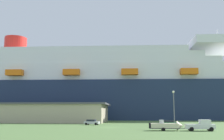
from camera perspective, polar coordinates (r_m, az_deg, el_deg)
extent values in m
plane|color=#4C6B38|center=(94.31, 1.81, -11.57)|extent=(600.00, 600.00, 0.00)
cube|color=#1E2D4C|center=(142.51, -7.65, -6.86)|extent=(242.94, 51.77, 19.50)
cube|color=white|center=(143.43, -7.55, -2.38)|extent=(213.89, 46.90, 2.90)
cube|color=white|center=(144.75, -9.41, -1.24)|extent=(201.82, 45.82, 2.90)
cube|color=white|center=(146.26, -11.22, -0.13)|extent=(188.32, 44.53, 2.90)
cube|color=white|center=(147.98, -13.00, 0.97)|extent=(177.34, 42.86, 2.90)
cube|color=white|center=(149.89, -14.74, 2.03)|extent=(170.85, 41.87, 2.90)
cube|color=white|center=(151.98, -16.43, 3.07)|extent=(164.86, 40.87, 2.90)
cube|color=white|center=(151.89, 20.66, 4.64)|extent=(26.83, 38.83, 4.00)
cylinder|color=red|center=(157.65, -20.49, 5.06)|extent=(13.03, 13.03, 8.98)
cylinder|color=silver|center=(154.42, 22.28, 6.05)|extent=(0.80, 0.80, 12.00)
cube|color=orange|center=(135.14, -20.69, -0.55)|extent=(8.22, 3.79, 2.80)
cube|color=orange|center=(126.65, -8.93, -0.49)|extent=(8.22, 3.79, 2.80)
cube|color=orange|center=(124.10, 3.90, -0.40)|extent=(8.22, 3.79, 2.80)
cube|color=orange|center=(127.83, 16.61, -0.29)|extent=(8.22, 3.79, 2.80)
cube|color=#B7A88C|center=(108.74, -19.40, -9.06)|extent=(67.54, 30.53, 6.46)
cube|color=#4C4C51|center=(108.79, -19.29, -7.21)|extent=(70.24, 31.76, 0.60)
cube|color=white|center=(55.21, 18.77, -11.71)|extent=(5.65, 2.16, 0.90)
cube|color=white|center=(55.41, 19.76, -10.71)|extent=(2.07, 1.90, 0.90)
cube|color=#26333F|center=(55.58, 20.44, -10.76)|extent=(0.15, 1.68, 0.63)
cylinder|color=black|center=(56.67, 20.53, -12.00)|extent=(0.81, 0.30, 0.80)
cylinder|color=black|center=(54.74, 21.08, -12.07)|extent=(0.81, 0.30, 0.80)
cylinder|color=black|center=(55.84, 16.73, -12.24)|extent=(0.81, 0.30, 0.80)
cylinder|color=black|center=(53.88, 17.15, -12.33)|extent=(0.81, 0.30, 0.80)
cube|color=#595960|center=(54.10, 11.47, -12.47)|extent=(5.96, 2.08, 0.16)
cube|color=#595960|center=(54.56, 15.20, -12.31)|extent=(1.94, 0.17, 0.10)
cylinder|color=black|center=(55.13, 11.07, -12.58)|extent=(0.65, 0.24, 0.64)
cylinder|color=black|center=(53.02, 11.30, -12.70)|extent=(0.65, 0.24, 0.64)
cube|color=beige|center=(54.07, 11.45, -11.91)|extent=(5.43, 2.27, 0.90)
cone|color=beige|center=(54.47, 14.75, -11.77)|extent=(1.25, 1.94, 1.91)
cube|color=silver|center=(53.99, 10.84, -11.08)|extent=(0.83, 1.02, 0.70)
cube|color=black|center=(53.85, 8.33, -12.01)|extent=(0.37, 0.51, 1.10)
cylinder|color=slate|center=(63.58, 13.52, -8.63)|extent=(0.20, 0.20, 8.25)
sphere|color=#F9F2CC|center=(63.77, 13.37, -4.70)|extent=(0.56, 0.56, 0.56)
cube|color=#2D723F|center=(72.91, 12.22, -11.46)|extent=(4.51, 1.92, 0.70)
cube|color=#1E232D|center=(72.90, 12.39, -10.96)|extent=(2.54, 1.70, 0.55)
cylinder|color=black|center=(71.92, 11.09, -11.80)|extent=(0.66, 0.23, 0.66)
cylinder|color=black|center=(73.75, 11.02, -11.74)|extent=(0.66, 0.23, 0.66)
cylinder|color=black|center=(72.12, 13.48, -11.71)|extent=(0.66, 0.23, 0.66)
cylinder|color=black|center=(73.94, 13.35, -11.66)|extent=(0.66, 0.23, 0.66)
cube|color=silver|center=(79.00, -4.44, -11.47)|extent=(4.70, 2.42, 0.70)
cube|color=#1E232D|center=(79.05, -4.60, -11.01)|extent=(2.71, 2.00, 0.55)
cylinder|color=black|center=(79.47, -3.19, -11.72)|extent=(0.68, 0.30, 0.66)
cylinder|color=black|center=(77.65, -3.61, -11.77)|extent=(0.68, 0.30, 0.66)
cylinder|color=black|center=(80.38, -5.26, -11.67)|extent=(0.68, 0.30, 0.66)
cylinder|color=black|center=(78.59, -5.72, -11.71)|extent=(0.68, 0.30, 0.66)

